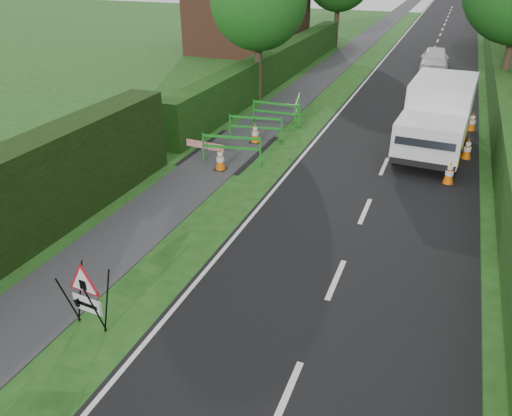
# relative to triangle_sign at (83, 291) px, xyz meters

# --- Properties ---
(ground) EXTENTS (120.00, 120.00, 0.00)m
(ground) POSITION_rel_triangle_sign_xyz_m (1.61, -1.23, -0.86)
(ground) COLOR #1E4714
(ground) RESTS_ON ground
(road_surface) EXTENTS (6.00, 90.00, 0.02)m
(road_surface) POSITION_rel_triangle_sign_xyz_m (4.11, 33.77, -0.85)
(road_surface) COLOR black
(road_surface) RESTS_ON ground
(footpath) EXTENTS (2.00, 90.00, 0.02)m
(footpath) POSITION_rel_triangle_sign_xyz_m (-1.39, 33.77, -0.85)
(footpath) COLOR #2D2D30
(footpath) RESTS_ON ground
(hedge_west_far) EXTENTS (1.00, 24.00, 1.80)m
(hedge_west_far) POSITION_rel_triangle_sign_xyz_m (-3.39, 20.77, -0.86)
(hedge_west_far) COLOR #14380F
(hedge_west_far) RESTS_ON ground
(hedge_east) EXTENTS (1.20, 50.00, 1.50)m
(hedge_east) POSITION_rel_triangle_sign_xyz_m (8.11, 14.77, -0.86)
(hedge_east) COLOR #14380F
(hedge_east) RESTS_ON ground
(house_west) EXTENTS (7.50, 7.40, 7.88)m
(house_west) POSITION_rel_triangle_sign_xyz_m (-8.39, 28.77, 2.04)
(house_west) COLOR brown
(house_west) RESTS_ON ground
(tree_nw) EXTENTS (4.40, 4.40, 6.70)m
(tree_nw) POSITION_rel_triangle_sign_xyz_m (-2.99, 16.77, 3.62)
(tree_nw) COLOR #2D2116
(tree_nw) RESTS_ON ground
(triangle_sign) EXTENTS (0.91, 0.91, 1.23)m
(triangle_sign) POSITION_rel_triangle_sign_xyz_m (0.00, 0.00, 0.00)
(triangle_sign) COLOR black
(triangle_sign) RESTS_ON ground
(works_van) EXTENTS (2.43, 5.49, 2.45)m
(works_van) POSITION_rel_triangle_sign_xyz_m (5.48, 12.53, 0.44)
(works_van) COLOR silver
(works_van) RESTS_ON ground
(traffic_cone_0) EXTENTS (0.38, 0.38, 0.79)m
(traffic_cone_0) POSITION_rel_triangle_sign_xyz_m (6.17, 9.58, -0.47)
(traffic_cone_0) COLOR black
(traffic_cone_0) RESTS_ON ground
(traffic_cone_1) EXTENTS (0.38, 0.38, 0.79)m
(traffic_cone_1) POSITION_rel_triangle_sign_xyz_m (6.66, 12.01, -0.47)
(traffic_cone_1) COLOR black
(traffic_cone_1) RESTS_ON ground
(traffic_cone_2) EXTENTS (0.38, 0.38, 0.79)m
(traffic_cone_2) POSITION_rel_triangle_sign_xyz_m (6.79, 15.34, -0.47)
(traffic_cone_2) COLOR black
(traffic_cone_2) RESTS_ON ground
(traffic_cone_3) EXTENTS (0.38, 0.38, 0.79)m
(traffic_cone_3) POSITION_rel_triangle_sign_xyz_m (-0.94, 7.99, -0.47)
(traffic_cone_3) COLOR black
(traffic_cone_3) RESTS_ON ground
(traffic_cone_4) EXTENTS (0.38, 0.38, 0.79)m
(traffic_cone_4) POSITION_rel_triangle_sign_xyz_m (-0.83, 10.86, -0.47)
(traffic_cone_4) COLOR black
(traffic_cone_4) RESTS_ON ground
(ped_barrier_0) EXTENTS (2.09, 0.70, 1.00)m
(ped_barrier_0) POSITION_rel_triangle_sign_xyz_m (-0.85, 8.73, -0.23)
(ped_barrier_0) COLOR #17801B
(ped_barrier_0) RESTS_ON ground
(ped_barrier_1) EXTENTS (2.09, 0.68, 1.00)m
(ped_barrier_1) POSITION_rel_triangle_sign_xyz_m (-0.88, 11.04, -0.23)
(ped_barrier_1) COLOR #17801B
(ped_barrier_1) RESTS_ON ground
(ped_barrier_2) EXTENTS (2.06, 0.36, 1.00)m
(ped_barrier_2) POSITION_rel_triangle_sign_xyz_m (-0.80, 13.16, -0.23)
(ped_barrier_2) COLOR #17801B
(ped_barrier_2) RESTS_ON ground
(ped_barrier_3) EXTENTS (0.78, 2.09, 1.00)m
(ped_barrier_3) POSITION_rel_triangle_sign_xyz_m (-0.16, 14.03, -0.23)
(ped_barrier_3) COLOR #17801B
(ped_barrier_3) RESTS_ON ground
(redwhite_plank) EXTENTS (1.50, 0.15, 0.25)m
(redwhite_plank) POSITION_rel_triangle_sign_xyz_m (-1.92, 8.83, -0.86)
(redwhite_plank) COLOR red
(redwhite_plank) RESTS_ON ground
(hatchback_car) EXTENTS (1.80, 4.05, 1.35)m
(hatchback_car) POSITION_rel_triangle_sign_xyz_m (4.54, 26.63, -0.18)
(hatchback_car) COLOR white
(hatchback_car) RESTS_ON ground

